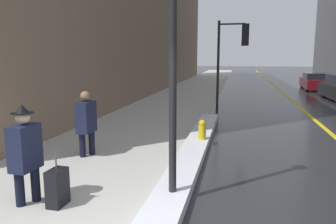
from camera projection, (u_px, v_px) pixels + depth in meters
name	position (u px, v px, depth m)	size (l,w,h in m)	color
sidewalk_slab	(181.00, 98.00, 18.72)	(4.00, 80.00, 0.01)	#B2AFA8
road_centre_stripe	(292.00, 101.00, 17.47)	(0.16, 80.00, 0.00)	gold
snow_bank_curb	(194.00, 150.00, 7.88)	(0.59, 9.26, 0.18)	silver
lamp_post	(173.00, 28.00, 4.84)	(0.28, 0.28, 4.55)	black
traffic_light_near	(235.00, 46.00, 13.84)	(1.31, 0.32, 3.82)	black
pedestrian_in_fedora	(25.00, 151.00, 5.09)	(0.34, 0.51, 1.61)	black
pedestrian_trailing	(86.00, 121.00, 7.60)	(0.32, 0.51, 1.54)	black
parked_car_maroon	(317.00, 81.00, 23.31)	(2.12, 4.52, 1.19)	#600F14
rolling_suitcase	(57.00, 188.00, 5.10)	(0.24, 0.37, 0.95)	black
fire_hydrant	(202.00, 133.00, 8.56)	(0.20, 0.20, 0.70)	gold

